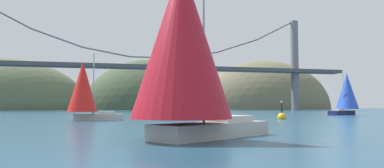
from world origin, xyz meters
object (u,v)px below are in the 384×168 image
Objects in this scene: sailboat_red_spinnaker at (84,89)px; channel_buoy at (282,116)px; sailboat_crimson_sail at (184,46)px; sailboat_blue_spinnaker at (347,93)px.

sailboat_red_spinnaker is 3.08× the size of channel_buoy.
sailboat_crimson_sail reaches higher than channel_buoy.
sailboat_crimson_sail is 3.93× the size of channel_buoy.
channel_buoy is at bearing -4.50° from sailboat_red_spinnaker.
sailboat_blue_spinnaker is at bearing 36.68° from channel_buoy.
sailboat_crimson_sail is at bearing -134.89° from sailboat_blue_spinnaker.
sailboat_crimson_sail is at bearing -127.23° from channel_buoy.
sailboat_crimson_sail is 1.21× the size of sailboat_blue_spinnaker.
channel_buoy is (-23.05, -17.17, -3.87)m from sailboat_blue_spinnaker.
channel_buoy is (19.12, 25.16, -4.54)m from sailboat_crimson_sail.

